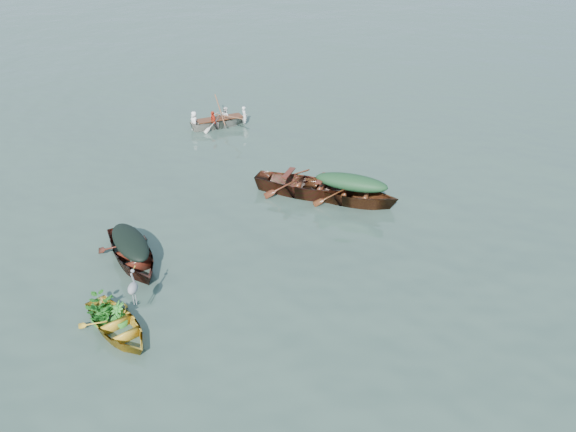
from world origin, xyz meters
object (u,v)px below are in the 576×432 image
at_px(dark_covered_boat, 134,262).
at_px(rowed_boat, 220,127).
at_px(green_tarp_boat, 350,203).
at_px(open_wooden_boat, 305,195).
at_px(heron, 134,293).
at_px(yellow_dinghy, 118,333).

distance_m(dark_covered_boat, rowed_boat, 10.51).
bearing_deg(green_tarp_boat, open_wooden_boat, 90.00).
relative_size(dark_covered_boat, heron, 4.25).
xyz_separation_m(green_tarp_boat, heron, (-5.33, -6.26, 0.85)).
bearing_deg(open_wooden_boat, rowed_boat, 49.93).
relative_size(yellow_dinghy, rowed_boat, 0.81).
bearing_deg(dark_covered_boat, green_tarp_boat, -2.42).
bearing_deg(green_tarp_boat, rowed_boat, 56.34).
relative_size(dark_covered_boat, rowed_boat, 1.07).
relative_size(yellow_dinghy, green_tarp_boat, 0.67).
distance_m(open_wooden_boat, heron, 7.78).
height_order(open_wooden_boat, rowed_boat, open_wooden_boat).
distance_m(open_wooden_boat, rowed_boat, 7.33).
distance_m(green_tarp_boat, open_wooden_boat, 1.60).
xyz_separation_m(dark_covered_boat, heron, (0.85, -2.44, 0.85)).
xyz_separation_m(yellow_dinghy, heron, (0.35, 0.42, 0.85)).
bearing_deg(dark_covered_boat, rowed_boat, 51.80).
bearing_deg(open_wooden_boat, heron, 168.18).
height_order(green_tarp_boat, rowed_boat, green_tarp_boat).
bearing_deg(rowed_boat, heron, 152.17).
bearing_deg(open_wooden_boat, green_tarp_boat, -89.47).
height_order(open_wooden_boat, heron, heron).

